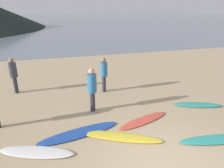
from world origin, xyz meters
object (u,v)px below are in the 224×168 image
at_px(surfboard_0, 36,152).
at_px(person_0, 104,72).
at_px(person_2, 13,73).
at_px(surfboard_1, 79,133).
at_px(surfboard_5, 198,105).
at_px(surfboard_2, 119,137).
at_px(surfboard_3, 144,120).
at_px(surfboard_4, 219,139).
at_px(person_1, 92,86).

relative_size(surfboard_0, person_0, 1.28).
height_order(person_0, person_2, person_2).
bearing_deg(person_0, person_2, 102.20).
xyz_separation_m(surfboard_0, surfboard_1, (1.28, 0.61, -0.01)).
bearing_deg(surfboard_5, surfboard_2, -142.94).
xyz_separation_m(surfboard_5, person_0, (-3.36, 2.55, 0.94)).
relative_size(person_0, person_2, 0.99).
relative_size(surfboard_3, surfboard_5, 1.08).
height_order(surfboard_1, surfboard_2, surfboard_2).
xyz_separation_m(surfboard_0, person_2, (-1.13, 4.80, 0.95)).
height_order(surfboard_2, surfboard_5, surfboard_5).
bearing_deg(surfboard_5, surfboard_3, -149.83).
bearing_deg(surfboard_4, surfboard_3, 145.78).
relative_size(surfboard_2, person_1, 1.54).
distance_m(surfboard_0, person_2, 5.02).
bearing_deg(surfboard_0, person_0, 73.63).
bearing_deg(surfboard_4, surfboard_1, 168.69).
relative_size(surfboard_0, person_2, 1.27).
xyz_separation_m(person_1, person_2, (-3.13, 2.77, -0.03)).
bearing_deg(surfboard_1, surfboard_0, -166.44).
relative_size(surfboard_3, person_0, 1.28).
bearing_deg(surfboard_3, surfboard_5, -7.38).
distance_m(surfboard_4, person_0, 5.42).
distance_m(surfboard_1, person_0, 3.70).
xyz_separation_m(surfboard_1, person_1, (0.73, 1.43, 0.99)).
xyz_separation_m(surfboard_2, surfboard_4, (2.92, -0.98, -0.00)).
xyz_separation_m(person_0, person_2, (-4.03, 1.00, 0.01)).
height_order(surfboard_0, surfboard_3, surfboard_0).
distance_m(surfboard_1, surfboard_2, 1.30).
relative_size(surfboard_0, surfboard_5, 1.09).
relative_size(surfboard_1, surfboard_2, 1.00).
bearing_deg(surfboard_4, person_1, 147.94).
distance_m(surfboard_1, surfboard_3, 2.33).
distance_m(surfboard_0, surfboard_1, 1.42).
distance_m(surfboard_3, surfboard_4, 2.45).
height_order(surfboard_3, surfboard_4, surfboard_4).
bearing_deg(surfboard_4, surfboard_0, 179.44).
height_order(surfboard_1, person_0, person_0).
xyz_separation_m(surfboard_3, person_0, (-0.70, 3.04, 0.95)).
bearing_deg(surfboard_3, person_2, 121.52).
bearing_deg(person_1, surfboard_0, 100.86).
relative_size(surfboard_1, person_1, 1.55).
bearing_deg(surfboard_4, person_0, 126.89).
bearing_deg(surfboard_3, person_1, 123.35).
height_order(surfboard_4, person_1, person_1).
relative_size(surfboard_2, surfboard_5, 1.37).
bearing_deg(surfboard_1, surfboard_4, -32.34).
height_order(surfboard_3, person_1, person_1).
xyz_separation_m(surfboard_4, person_0, (-2.48, 4.73, 0.94)).
xyz_separation_m(surfboard_3, person_1, (-1.60, 1.28, 1.00)).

